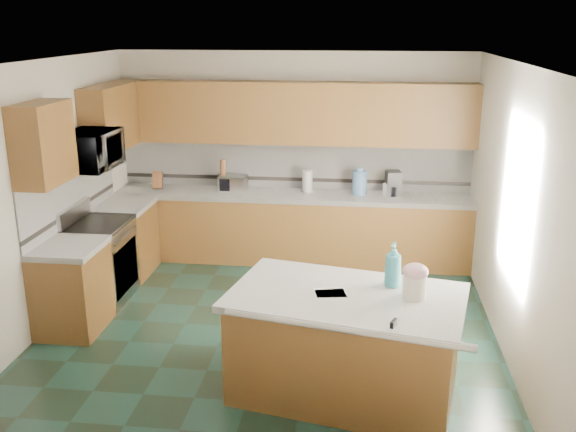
# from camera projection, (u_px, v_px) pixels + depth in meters

# --- Properties ---
(floor) EXTENTS (4.60, 4.60, 0.00)m
(floor) POSITION_uv_depth(u_px,v_px,m) (270.00, 328.00, 6.66)
(floor) COLOR black
(floor) RESTS_ON ground
(ceiling) EXTENTS (4.60, 4.60, 0.00)m
(ceiling) POSITION_uv_depth(u_px,v_px,m) (267.00, 62.00, 5.87)
(ceiling) COLOR white
(ceiling) RESTS_ON ground
(wall_back) EXTENTS (4.60, 0.04, 2.70)m
(wall_back) POSITION_uv_depth(u_px,v_px,m) (294.00, 156.00, 8.47)
(wall_back) COLOR beige
(wall_back) RESTS_ON ground
(wall_front) EXTENTS (4.60, 0.04, 2.70)m
(wall_front) POSITION_uv_depth(u_px,v_px,m) (215.00, 303.00, 4.07)
(wall_front) COLOR beige
(wall_front) RESTS_ON ground
(wall_left) EXTENTS (0.04, 4.60, 2.70)m
(wall_left) POSITION_uv_depth(u_px,v_px,m) (44.00, 196.00, 6.53)
(wall_left) COLOR beige
(wall_left) RESTS_ON ground
(wall_right) EXTENTS (0.04, 4.60, 2.70)m
(wall_right) POSITION_uv_depth(u_px,v_px,m) (513.00, 211.00, 6.01)
(wall_right) COLOR beige
(wall_right) RESTS_ON ground
(back_base_cab) EXTENTS (4.60, 0.60, 0.86)m
(back_base_cab) POSITION_uv_depth(u_px,v_px,m) (291.00, 229.00, 8.44)
(back_base_cab) COLOR #39230D
(back_base_cab) RESTS_ON ground
(back_countertop) EXTENTS (4.60, 0.64, 0.06)m
(back_countertop) POSITION_uv_depth(u_px,v_px,m) (291.00, 196.00, 8.30)
(back_countertop) COLOR white
(back_countertop) RESTS_ON back_base_cab
(back_upper_cab) EXTENTS (4.60, 0.33, 0.78)m
(back_upper_cab) POSITION_uv_depth(u_px,v_px,m) (293.00, 113.00, 8.12)
(back_upper_cab) COLOR #39230D
(back_upper_cab) RESTS_ON wall_back
(back_backsplash) EXTENTS (4.60, 0.02, 0.63)m
(back_backsplash) POSITION_uv_depth(u_px,v_px,m) (294.00, 165.00, 8.47)
(back_backsplash) COLOR silver
(back_backsplash) RESTS_ON back_countertop
(back_accent_band) EXTENTS (4.60, 0.01, 0.05)m
(back_accent_band) POSITION_uv_depth(u_px,v_px,m) (294.00, 179.00, 8.53)
(back_accent_band) COLOR black
(back_accent_band) RESTS_ON back_countertop
(left_base_cab_rear) EXTENTS (0.60, 0.82, 0.86)m
(left_base_cab_rear) POSITION_uv_depth(u_px,v_px,m) (126.00, 241.00, 7.99)
(left_base_cab_rear) COLOR #39230D
(left_base_cab_rear) RESTS_ON ground
(left_counter_rear) EXTENTS (0.64, 0.82, 0.06)m
(left_counter_rear) POSITION_uv_depth(u_px,v_px,m) (123.00, 206.00, 7.85)
(left_counter_rear) COLOR white
(left_counter_rear) RESTS_ON left_base_cab_rear
(left_base_cab_front) EXTENTS (0.60, 0.72, 0.86)m
(left_base_cab_front) POSITION_uv_depth(u_px,v_px,m) (72.00, 290.00, 6.53)
(left_base_cab_front) COLOR #39230D
(left_base_cab_front) RESTS_ON ground
(left_counter_front) EXTENTS (0.64, 0.72, 0.06)m
(left_counter_front) POSITION_uv_depth(u_px,v_px,m) (68.00, 248.00, 6.40)
(left_counter_front) COLOR white
(left_counter_front) RESTS_ON left_base_cab_front
(left_backsplash) EXTENTS (0.02, 2.30, 0.63)m
(left_backsplash) POSITION_uv_depth(u_px,v_px,m) (71.00, 193.00, 7.08)
(left_backsplash) COLOR silver
(left_backsplash) RESTS_ON wall_left
(left_accent_band) EXTENTS (0.01, 2.30, 0.05)m
(left_accent_band) POSITION_uv_depth(u_px,v_px,m) (74.00, 210.00, 7.14)
(left_accent_band) COLOR black
(left_accent_band) RESTS_ON wall_left
(left_upper_cab_rear) EXTENTS (0.33, 1.09, 0.78)m
(left_upper_cab_rear) POSITION_uv_depth(u_px,v_px,m) (110.00, 118.00, 7.69)
(left_upper_cab_rear) COLOR #39230D
(left_upper_cab_rear) RESTS_ON wall_left
(left_upper_cab_front) EXTENTS (0.33, 0.72, 0.78)m
(left_upper_cab_front) POSITION_uv_depth(u_px,v_px,m) (43.00, 144.00, 6.11)
(left_upper_cab_front) COLOR #39230D
(left_upper_cab_front) RESTS_ON wall_left
(range_body) EXTENTS (0.60, 0.76, 0.88)m
(range_body) POSITION_uv_depth(u_px,v_px,m) (101.00, 263.00, 7.23)
(range_body) COLOR #B7B7BC
(range_body) RESTS_ON ground
(range_oven_door) EXTENTS (0.02, 0.68, 0.55)m
(range_oven_door) POSITION_uv_depth(u_px,v_px,m) (126.00, 268.00, 7.21)
(range_oven_door) COLOR black
(range_oven_door) RESTS_ON range_body
(range_cooktop) EXTENTS (0.62, 0.78, 0.04)m
(range_cooktop) POSITION_uv_depth(u_px,v_px,m) (97.00, 224.00, 7.10)
(range_cooktop) COLOR black
(range_cooktop) RESTS_ON range_body
(range_handle) EXTENTS (0.02, 0.66, 0.02)m
(range_handle) POSITION_uv_depth(u_px,v_px,m) (126.00, 236.00, 7.10)
(range_handle) COLOR #B7B7BC
(range_handle) RESTS_ON range_body
(range_backguard) EXTENTS (0.06, 0.76, 0.18)m
(range_backguard) POSITION_uv_depth(u_px,v_px,m) (74.00, 213.00, 7.09)
(range_backguard) COLOR #B7B7BC
(range_backguard) RESTS_ON range_body
(microwave) EXTENTS (0.50, 0.73, 0.41)m
(microwave) POSITION_uv_depth(u_px,v_px,m) (90.00, 150.00, 6.86)
(microwave) COLOR #B7B7BC
(microwave) RESTS_ON wall_left
(island_base) EXTENTS (1.97, 1.37, 0.86)m
(island_base) POSITION_uv_depth(u_px,v_px,m) (345.00, 348.00, 5.39)
(island_base) COLOR #39230D
(island_base) RESTS_ON ground
(island_top) EXTENTS (2.09, 1.49, 0.06)m
(island_top) POSITION_uv_depth(u_px,v_px,m) (346.00, 297.00, 5.25)
(island_top) COLOR white
(island_top) RESTS_ON island_base
(island_bullnose) EXTENTS (1.87, 0.45, 0.06)m
(island_bullnose) POSITION_uv_depth(u_px,v_px,m) (344.00, 329.00, 4.72)
(island_bullnose) COLOR white
(island_bullnose) RESTS_ON island_base
(treat_jar) EXTENTS (0.24, 0.24, 0.20)m
(treat_jar) POSITION_uv_depth(u_px,v_px,m) (415.00, 286.00, 5.15)
(treat_jar) COLOR silver
(treat_jar) RESTS_ON island_top
(treat_jar_lid) EXTENTS (0.21, 0.21, 0.13)m
(treat_jar_lid) POSITION_uv_depth(u_px,v_px,m) (415.00, 271.00, 5.11)
(treat_jar_lid) COLOR #D89EAC
(treat_jar_lid) RESTS_ON treat_jar
(treat_jar_knob) EXTENTS (0.07, 0.02, 0.02)m
(treat_jar_knob) POSITION_uv_depth(u_px,v_px,m) (416.00, 266.00, 5.10)
(treat_jar_knob) COLOR tan
(treat_jar_knob) RESTS_ON treat_jar_lid
(treat_jar_knob_end_l) EXTENTS (0.04, 0.04, 0.04)m
(treat_jar_knob_end_l) POSITION_uv_depth(u_px,v_px,m) (411.00, 266.00, 5.10)
(treat_jar_knob_end_l) COLOR tan
(treat_jar_knob_end_l) RESTS_ON treat_jar_lid
(treat_jar_knob_end_r) EXTENTS (0.04, 0.04, 0.04)m
(treat_jar_knob_end_r) POSITION_uv_depth(u_px,v_px,m) (420.00, 266.00, 5.09)
(treat_jar_knob_end_r) COLOR tan
(treat_jar_knob_end_r) RESTS_ON treat_jar_lid
(soap_bottle_island) EXTENTS (0.19, 0.19, 0.38)m
(soap_bottle_island) POSITION_uv_depth(u_px,v_px,m) (393.00, 265.00, 5.35)
(soap_bottle_island) COLOR teal
(soap_bottle_island) RESTS_ON island_top
(paper_sheet_a) EXTENTS (0.28, 0.24, 0.00)m
(paper_sheet_a) POSITION_uv_depth(u_px,v_px,m) (331.00, 294.00, 5.25)
(paper_sheet_a) COLOR white
(paper_sheet_a) RESTS_ON island_top
(paper_sheet_b) EXTENTS (0.30, 0.25, 0.00)m
(paper_sheet_b) POSITION_uv_depth(u_px,v_px,m) (330.00, 293.00, 5.27)
(paper_sheet_b) COLOR white
(paper_sheet_b) RESTS_ON island_top
(clamp_body) EXTENTS (0.06, 0.09, 0.08)m
(clamp_body) POSITION_uv_depth(u_px,v_px,m) (394.00, 325.00, 4.69)
(clamp_body) COLOR black
(clamp_body) RESTS_ON island_top
(clamp_handle) EXTENTS (0.01, 0.06, 0.01)m
(clamp_handle) POSITION_uv_depth(u_px,v_px,m) (394.00, 331.00, 4.64)
(clamp_handle) COLOR black
(clamp_handle) RESTS_ON island_top
(knife_block) EXTENTS (0.14, 0.18, 0.25)m
(knife_block) POSITION_uv_depth(u_px,v_px,m) (158.00, 180.00, 8.51)
(knife_block) COLOR #472814
(knife_block) RESTS_ON back_countertop
(utensil_crock) EXTENTS (0.13, 0.13, 0.17)m
(utensil_crock) POSITION_uv_depth(u_px,v_px,m) (223.00, 184.00, 8.45)
(utensil_crock) COLOR black
(utensil_crock) RESTS_ON back_countertop
(utensil_bundle) EXTENTS (0.08, 0.08, 0.24)m
(utensil_bundle) POSITION_uv_depth(u_px,v_px,m) (223.00, 169.00, 8.39)
(utensil_bundle) COLOR #472814
(utensil_bundle) RESTS_ON utensil_crock
(toaster_oven) EXTENTS (0.36, 0.26, 0.20)m
(toaster_oven) POSITION_uv_depth(u_px,v_px,m) (233.00, 183.00, 8.40)
(toaster_oven) COLOR #B7B7BC
(toaster_oven) RESTS_ON back_countertop
(toaster_oven_door) EXTENTS (0.31, 0.01, 0.16)m
(toaster_oven_door) POSITION_uv_depth(u_px,v_px,m) (231.00, 185.00, 8.29)
(toaster_oven_door) COLOR black
(toaster_oven_door) RESTS_ON toaster_oven
(paper_towel) EXTENTS (0.13, 0.13, 0.29)m
(paper_towel) POSITION_uv_depth(u_px,v_px,m) (307.00, 181.00, 8.32)
(paper_towel) COLOR white
(paper_towel) RESTS_ON back_countertop
(paper_towel_base) EXTENTS (0.19, 0.19, 0.01)m
(paper_towel_base) POSITION_uv_depth(u_px,v_px,m) (307.00, 191.00, 8.36)
(paper_towel_base) COLOR #B7B7BC
(paper_towel_base) RESTS_ON back_countertop
(water_jug) EXTENTS (0.19, 0.19, 0.31)m
(water_jug) POSITION_uv_depth(u_px,v_px,m) (360.00, 183.00, 8.21)
(water_jug) COLOR #6390CA
(water_jug) RESTS_ON back_countertop
(water_jug_neck) EXTENTS (0.09, 0.09, 0.04)m
(water_jug_neck) POSITION_uv_depth(u_px,v_px,m) (360.00, 169.00, 8.16)
(water_jug_neck) COLOR #6390CA
(water_jug_neck) RESTS_ON water_jug
(coffee_maker) EXTENTS (0.21, 0.23, 0.31)m
(coffee_maker) POSITION_uv_depth(u_px,v_px,m) (393.00, 183.00, 8.18)
(coffee_maker) COLOR black
(coffee_maker) RESTS_ON back_countertop
(coffee_carafe) EXTENTS (0.13, 0.13, 0.13)m
(coffee_carafe) POSITION_uv_depth(u_px,v_px,m) (393.00, 191.00, 8.16)
(coffee_carafe) COLOR black
(coffee_carafe) RESTS_ON back_countertop
(soap_bottle_back) EXTENTS (0.15, 0.15, 0.24)m
(soap_bottle_back) POSITION_uv_depth(u_px,v_px,m) (389.00, 186.00, 8.17)
(soap_bottle_back) COLOR white
(soap_bottle_back) RESTS_ON back_countertop
(soap_back_cap) EXTENTS (0.02, 0.02, 0.03)m
(soap_back_cap) POSITION_uv_depth(u_px,v_px,m) (389.00, 176.00, 8.13)
(soap_back_cap) COLOR red
(soap_back_cap) RESTS_ON soap_bottle_back
(window_light_proxy) EXTENTS (0.02, 1.40, 1.10)m
(window_light_proxy) POSITION_uv_depth(u_px,v_px,m) (516.00, 202.00, 5.78)
(window_light_proxy) COLOR white
(window_light_proxy) RESTS_ON wall_right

